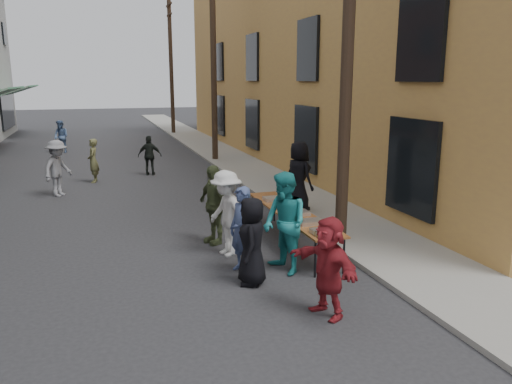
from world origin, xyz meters
TOP-DOWN VIEW (x-y plane):
  - ground at (0.00, 0.00)m, footprint 120.00×120.00m
  - sidewalk at (5.00, 15.00)m, footprint 2.20×60.00m
  - building_ochre at (11.10, 14.00)m, footprint 10.00×28.00m
  - utility_pole_near at (4.30, 3.00)m, footprint 0.26×0.26m
  - utility_pole_mid at (4.30, 15.00)m, footprint 0.26×0.26m
  - utility_pole_far at (4.30, 27.00)m, footprint 0.26×0.26m
  - serving_table at (3.18, 3.17)m, footprint 0.70×4.00m
  - catering_tray_sausage at (3.18, 1.52)m, footprint 0.50×0.33m
  - catering_tray_foil_b at (3.18, 2.17)m, footprint 0.50×0.33m
  - catering_tray_buns at (3.18, 2.87)m, footprint 0.50×0.33m
  - catering_tray_foil_d at (3.18, 3.57)m, footprint 0.50×0.33m
  - catering_tray_buns_end at (3.18, 4.27)m, footprint 0.50×0.33m
  - condiment_jar_a at (2.96, 1.22)m, footprint 0.07×0.07m
  - condiment_jar_b at (2.96, 1.32)m, footprint 0.07×0.07m
  - condiment_jar_c at (2.96, 1.42)m, footprint 0.07×0.07m
  - cup_stack at (3.38, 1.27)m, footprint 0.08×0.08m
  - guest_front_a at (1.71, 1.38)m, footprint 0.72×0.89m
  - guest_front_b at (1.70, 1.98)m, footprint 0.58×0.70m
  - guest_front_c at (2.45, 1.71)m, footprint 0.91×1.06m
  - guest_front_d at (1.67, 2.97)m, footprint 0.92×1.27m
  - guest_front_e at (1.60, 3.80)m, footprint 0.75×1.11m
  - guest_queue_back at (2.44, -0.13)m, footprint 0.82×1.52m
  - server at (4.35, 5.56)m, footprint 0.85×1.05m
  - passerby_left at (-1.93, 9.79)m, footprint 1.18×1.30m
  - passerby_mid at (1.16, 12.45)m, footprint 0.94×0.57m
  - passerby_right at (-0.88, 11.68)m, footprint 0.42×0.59m
  - passerby_far at (-2.34, 19.90)m, footprint 0.98×0.97m

SIDE VIEW (x-z plane):
  - ground at x=0.00m, z-range 0.00..0.00m
  - sidewalk at x=5.00m, z-range 0.00..0.10m
  - serving_table at x=3.18m, z-range 0.34..1.09m
  - passerby_mid at x=1.16m, z-range 0.00..1.50m
  - passerby_right at x=-0.88m, z-range 0.00..1.54m
  - guest_queue_back at x=2.44m, z-range 0.00..1.57m
  - guest_front_a at x=1.71m, z-range 0.00..1.57m
  - catering_tray_sausage at x=3.18m, z-range 0.75..0.83m
  - catering_tray_foil_b at x=3.18m, z-range 0.75..0.83m
  - catering_tray_buns at x=3.18m, z-range 0.75..0.83m
  - catering_tray_foil_d at x=3.18m, z-range 0.75..0.83m
  - catering_tray_buns_end at x=3.18m, z-range 0.75..0.83m
  - condiment_jar_a at x=2.96m, z-range 0.75..0.83m
  - condiment_jar_b at x=2.96m, z-range 0.75..0.83m
  - condiment_jar_c at x=2.96m, z-range 0.75..0.83m
  - passerby_far at x=-2.34m, z-range 0.00..1.60m
  - cup_stack at x=3.38m, z-range 0.75..0.87m
  - guest_front_b at x=1.70m, z-range 0.00..1.64m
  - passerby_left at x=-1.93m, z-range 0.00..1.75m
  - guest_front_e at x=1.60m, z-range 0.00..1.75m
  - guest_front_d at x=1.67m, z-range 0.00..1.77m
  - guest_front_c at x=2.45m, z-range 0.00..1.91m
  - server at x=4.35m, z-range 0.10..1.95m
  - utility_pole_near at x=4.30m, z-range 0.00..9.00m
  - utility_pole_mid at x=4.30m, z-range 0.00..9.00m
  - utility_pole_far at x=4.30m, z-range 0.00..9.00m
  - building_ochre at x=11.10m, z-range 0.00..10.00m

